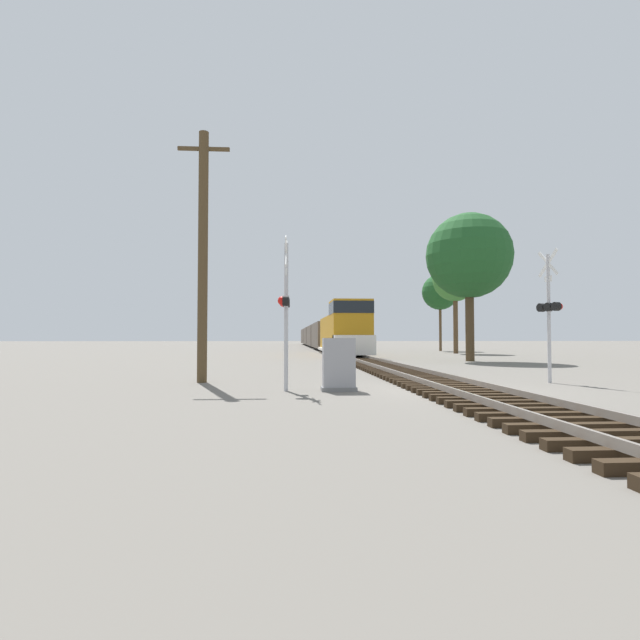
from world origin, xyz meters
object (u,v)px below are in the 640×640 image
Objects in this scene: relay_cabinet at (339,365)px; utility_pole at (203,253)px; crossing_signal_near at (285,305)px; crossing_signal_far at (549,309)px; tree_mid_background at (455,279)px; tree_far_right at (469,256)px; freight_train at (319,336)px; tree_deep_background at (440,292)px.

utility_pole reaches higher than relay_cabinet.
crossing_signal_near is 0.98× the size of crossing_signal_far.
tree_far_right is at bearing -105.92° from tree_mid_background.
crossing_signal_far is at bearing 104.41° from crossing_signal_near.
utility_pole is at bearing -97.72° from freight_train.
tree_far_right is (12.04, 17.36, 4.41)m from crossing_signal_near.
tree_far_right is 1.03× the size of tree_mid_background.
freight_train is 8.79× the size of tree_mid_background.
crossing_signal_near is 9.27m from crossing_signal_far.
tree_deep_background is (16.11, 41.58, 6.00)m from relay_cabinet.
utility_pole is (-11.94, 0.99, 1.95)m from crossing_signal_far.
relay_cabinet is 6.54m from utility_pole.
relay_cabinet is at bearing -34.33° from utility_pole.
freight_train is at bearing 82.28° from utility_pole.
tree_deep_background reaches higher than relay_cabinet.
crossing_signal_near is at bearing -94.62° from freight_train.
relay_cabinet is 44.99m from tree_deep_background.
tree_mid_background is (7.38, 30.80, 4.66)m from crossing_signal_far.
tree_far_right reaches higher than tree_deep_background.
crossing_signal_near is 0.46× the size of tree_far_right.
tree_far_right reaches higher than tree_mid_background.
utility_pole is 35.63m from tree_mid_background.
tree_mid_background is at bearing 57.06° from utility_pole.
relay_cabinet is (-3.29, -60.07, -1.04)m from freight_train.
crossing_signal_far is 0.52× the size of tree_deep_background.
relay_cabinet is at bearing 89.55° from crossing_signal_near.
relay_cabinet is at bearing -121.02° from tree_far_right.
freight_train is 53.98× the size of relay_cabinet.
crossing_signal_near is 45.31m from tree_deep_background.
utility_pole reaches higher than freight_train.
crossing_signal_near reaches higher than freight_train.
crossing_signal_far is 16.27m from tree_far_right.
crossing_signal_near is (-4.85, -60.00, 0.70)m from freight_train.
utility_pole reaches higher than crossing_signal_near.
relay_cabinet is 36.63m from tree_mid_background.
freight_train is at bearing 99.57° from tree_far_right.
crossing_signal_near is 0.51× the size of tree_deep_background.
utility_pole is 0.90× the size of tree_far_right.
freight_train is 30.08m from tree_mid_background.
utility_pole is (-7.73, -57.04, 2.68)m from freight_train.
tree_deep_background is (1.23, 8.73, -0.44)m from tree_mid_background.
freight_train is 8.52× the size of tree_far_right.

